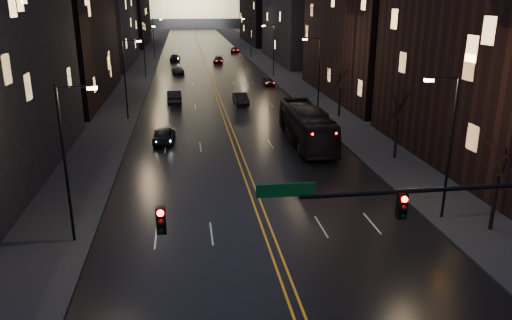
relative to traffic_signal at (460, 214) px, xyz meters
name	(u,v)px	position (x,y,z in m)	size (l,w,h in m)	color
road	(199,47)	(-5.91, 130.00, -5.09)	(20.00, 320.00, 0.02)	black
sidewalk_left	(149,47)	(-19.91, 130.00, -5.02)	(8.00, 320.00, 0.16)	black
sidewalk_right	(248,46)	(8.09, 130.00, -5.02)	(8.00, 320.00, 0.16)	black
center_line	(199,47)	(-5.91, 130.00, -5.08)	(0.62, 320.00, 0.01)	orange
building_left_far	(100,15)	(-26.91, 92.00, 4.90)	(12.00, 34.00, 20.00)	black
building_left_dist	(124,3)	(-26.91, 140.00, 6.90)	(12.00, 40.00, 24.00)	black
building_right_dist	(266,6)	(15.09, 140.00, 5.90)	(12.00, 40.00, 22.00)	black
traffic_signal	(460,214)	(0.00, 0.00, 0.00)	(17.29, 0.45, 7.00)	black
streetlamp_right_near	(448,141)	(4.91, 10.00, -0.02)	(2.13, 0.25, 9.00)	black
streetlamp_left_near	(68,156)	(-16.72, 10.00, -0.02)	(2.13, 0.25, 9.00)	black
streetlamp_right_mid	(318,71)	(4.91, 40.00, -0.02)	(2.13, 0.25, 9.00)	black
streetlamp_left_mid	(126,75)	(-16.72, 40.00, -0.02)	(2.13, 0.25, 9.00)	black
streetlamp_right_far	(273,47)	(4.91, 70.00, -0.02)	(2.13, 0.25, 9.00)	black
streetlamp_left_far	(145,49)	(-16.72, 70.00, -0.02)	(2.13, 0.25, 9.00)	black
streetlamp_right_dist	(250,35)	(4.91, 100.00, -0.02)	(2.13, 0.25, 9.00)	black
streetlamp_left_dist	(154,36)	(-16.72, 100.00, -0.02)	(2.13, 0.25, 9.00)	black
tree_right_near	(501,158)	(7.09, 8.00, -0.58)	(2.40, 2.40, 6.65)	black
tree_right_mid	(399,107)	(7.09, 22.00, -0.58)	(2.40, 2.40, 6.65)	black
tree_right_far	(341,78)	(7.09, 38.00, -0.58)	(2.40, 2.40, 6.65)	black
bus	(307,126)	(0.72, 27.66, -3.34)	(2.96, 12.64, 3.52)	black
oncoming_car_a	(164,134)	(-12.57, 30.18, -4.31)	(1.87, 4.65, 1.59)	black
oncoming_car_b	(174,96)	(-11.85, 49.29, -4.25)	(1.81, 5.20, 1.71)	black
oncoming_car_c	(178,70)	(-11.58, 76.50, -4.47)	(2.11, 4.57, 1.27)	black
oncoming_car_d	(175,57)	(-12.36, 96.48, -4.38)	(2.01, 4.95, 1.44)	black
receding_car_a	(241,99)	(-3.32, 46.95, -4.34)	(1.61, 4.62, 1.52)	black
receding_car_b	(268,81)	(2.59, 60.98, -4.43)	(1.60, 3.97, 1.35)	black
receding_car_c	(218,60)	(-3.15, 90.83, -4.41)	(1.94, 4.77, 1.38)	black
receding_car_d	(235,50)	(2.59, 112.53, -4.46)	(2.13, 4.61, 1.28)	black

